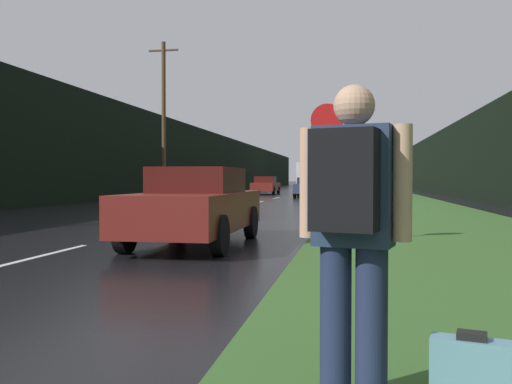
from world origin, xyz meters
TOP-DOWN VIEW (x-y plane):
  - grass_verge at (7.16, 40.00)m, footprint 6.00×240.00m
  - lane_stripe_b at (0.00, 6.98)m, footprint 0.12×3.00m
  - lane_stripe_c at (0.00, 13.98)m, footprint 0.12×3.00m
  - lane_stripe_d at (0.00, 20.98)m, footprint 0.12×3.00m
  - lane_stripe_e at (0.00, 27.98)m, footprint 0.12×3.00m
  - lane_stripe_f at (0.00, 34.98)m, footprint 0.12×3.00m
  - treeline_far_side at (-10.16, 50.00)m, footprint 2.00×140.00m
  - treeline_near_side at (13.16, 50.00)m, footprint 2.00×140.00m
  - utility_pole_far at (-5.98, 29.54)m, footprint 1.80×0.24m
  - stop_sign at (4.59, 9.47)m, footprint 0.64×0.07m
  - hitchhiker_with_backpack at (5.08, 1.82)m, footprint 0.61×0.49m
  - suitcase at (5.73, 1.96)m, footprint 0.46×0.25m
  - car_passing_near at (2.08, 8.98)m, footprint 1.87×4.50m
  - car_passing_far at (2.08, 36.50)m, footprint 1.90×4.34m
  - car_oncoming at (-2.08, 43.33)m, footprint 1.95×4.59m
  - delivery_truck at (-2.08, 82.82)m, footprint 2.45×8.49m

SIDE VIEW (x-z plane):
  - lane_stripe_b at x=0.00m, z-range 0.00..0.01m
  - lane_stripe_c at x=0.00m, z-range 0.00..0.01m
  - lane_stripe_d at x=0.00m, z-range 0.00..0.01m
  - lane_stripe_e at x=0.00m, z-range 0.00..0.01m
  - lane_stripe_f at x=0.00m, z-range 0.00..0.01m
  - grass_verge at x=7.16m, z-range 0.00..0.02m
  - suitcase at x=5.73m, z-range -0.01..0.42m
  - car_passing_far at x=2.08m, z-range 0.03..1.41m
  - car_oncoming at x=-2.08m, z-range 0.00..1.49m
  - car_passing_near at x=2.08m, z-range 0.01..1.52m
  - hitchhiker_with_backpack at x=5.08m, z-range 0.13..1.92m
  - stop_sign at x=4.59m, z-range 0.29..3.03m
  - delivery_truck at x=-2.08m, z-range 0.08..3.81m
  - treeline_near_side at x=13.16m, z-range 0.00..5.30m
  - treeline_far_side at x=-10.16m, z-range 0.00..6.10m
  - utility_pole_far at x=-5.98m, z-range 0.14..9.52m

